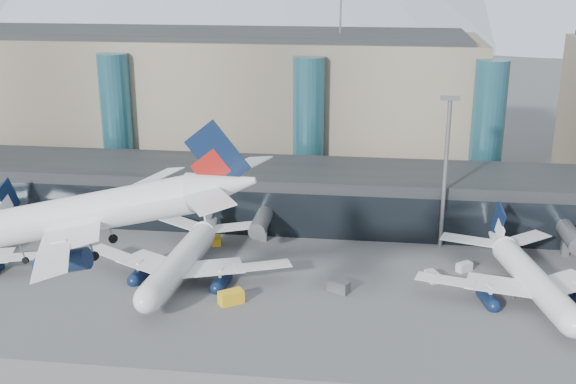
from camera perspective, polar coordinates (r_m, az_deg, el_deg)
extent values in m
cube|color=black|center=(133.15, -1.22, -0.08)|extent=(170.00, 18.00, 10.00)
cube|color=black|center=(125.17, -1.81, -1.78)|extent=(170.00, 0.40, 8.00)
cylinder|color=slate|center=(123.15, -1.96, -2.02)|extent=(2.80, 14.00, 2.80)
cube|color=slate|center=(124.22, -1.95, -3.32)|extent=(1.20, 1.20, 2.40)
cylinder|color=slate|center=(125.64, 21.20, -2.88)|extent=(2.80, 14.00, 2.80)
cube|color=slate|center=(126.69, 21.05, -4.15)|extent=(1.20, 1.20, 2.40)
cube|color=gray|center=(166.08, -8.22, 7.00)|extent=(130.00, 30.00, 30.00)
cube|color=black|center=(163.83, -8.47, 12.32)|extent=(123.50, 28.00, 1.00)
cylinder|color=#275D6E|center=(154.45, -13.36, 5.47)|extent=(6.40, 6.40, 28.00)
cylinder|color=#275D6E|center=(145.43, 1.65, 5.18)|extent=(6.40, 6.40, 28.00)
cylinder|color=#275D6E|center=(146.32, 15.46, 4.61)|extent=(6.40, 6.40, 28.00)
cylinder|color=slate|center=(120.54, 12.30, 1.27)|extent=(0.70, 0.70, 25.00)
cube|color=slate|center=(117.54, 12.72, 7.24)|extent=(3.00, 1.20, 0.60)
cylinder|color=silver|center=(71.63, -14.74, -0.55)|extent=(22.69, 4.82, 3.74)
cone|color=silver|center=(66.94, -3.39, -1.11)|extent=(6.61, 4.04, 3.74)
cube|color=silver|center=(64.37, -16.31, -3.42)|extent=(11.16, 16.97, 0.19)
cylinder|color=#0C1B38|center=(67.21, -16.45, -4.25)|extent=(4.60, 2.27, 2.05)
cube|color=silver|center=(62.77, -4.34, -2.29)|extent=(6.48, 8.95, 0.15)
cube|color=silver|center=(78.23, -11.23, 0.82)|extent=(12.35, 16.80, 0.19)
cylinder|color=#0C1B38|center=(77.59, -12.54, -0.90)|extent=(4.60, 2.27, 2.05)
cube|color=silver|center=(71.04, -2.56, 0.21)|extent=(7.05, 8.84, 0.15)
cube|color=#0C1B38|center=(65.94, -3.17, 1.32)|extent=(5.58, 0.49, 6.57)
cube|color=maroon|center=(66.49, -3.96, 0.44)|extent=(3.74, 0.44, 3.59)
cylinder|color=slate|center=(75.97, -20.02, -1.93)|extent=(0.15, 0.15, 2.99)
cylinder|color=black|center=(76.41, -19.92, -2.86)|extent=(0.67, 0.27, 0.66)
cylinder|color=black|center=(70.61, -14.53, -4.04)|extent=(0.87, 0.37, 0.85)
cylinder|color=black|center=(74.41, -13.13, -2.77)|extent=(0.87, 0.37, 0.85)
cone|color=silver|center=(136.22, -20.69, -0.97)|extent=(4.94, 7.50, 4.08)
cube|color=silver|center=(120.91, -20.95, -3.84)|extent=(18.57, 11.05, 0.20)
cube|color=silver|center=(133.45, -18.96, -1.08)|extent=(9.80, 6.53, 0.16)
cube|color=#0C1B38|center=(135.52, -20.76, 0.38)|extent=(1.01, 6.08, 7.18)
cube|color=silver|center=(135.07, -20.95, -0.25)|extent=(0.80, 4.08, 3.93)
cylinder|color=silver|center=(110.53, -8.27, -4.54)|extent=(5.67, 23.95, 3.93)
ellipsoid|color=silver|center=(100.44, -10.53, -7.08)|extent=(4.33, 5.78, 3.93)
cone|color=silver|center=(123.90, -5.94, -1.80)|extent=(4.42, 7.05, 3.93)
cube|color=silver|center=(109.85, -3.78, -4.90)|extent=(17.89, 11.40, 0.20)
cylinder|color=#0C1B38|center=(109.98, -4.97, -6.04)|extent=(2.51, 4.89, 2.16)
cube|color=silver|center=(122.55, -3.82, -1.87)|extent=(9.43, 6.65, 0.16)
cube|color=silver|center=(115.22, -11.96, -4.14)|extent=(17.60, 13.31, 0.20)
cylinder|color=#0C1B38|center=(114.08, -11.22, -5.41)|extent=(2.51, 4.89, 2.16)
cube|color=silver|center=(125.28, -8.01, -1.56)|extent=(9.26, 7.57, 0.16)
cube|color=slate|center=(123.17, -5.94, -0.37)|extent=(0.67, 5.87, 6.92)
cube|color=silver|center=(122.63, -6.06, -1.04)|extent=(0.56, 3.94, 3.78)
cylinder|color=slate|center=(104.50, -9.73, -7.54)|extent=(0.16, 0.16, 3.15)
cylinder|color=black|center=(105.10, -9.69, -8.22)|extent=(0.30, 0.71, 0.70)
cylinder|color=black|center=(112.24, -6.86, -6.30)|extent=(0.41, 0.92, 0.90)
cylinder|color=black|center=(113.73, -9.14, -6.07)|extent=(0.41, 0.92, 0.90)
cylinder|color=silver|center=(109.13, 18.55, -5.70)|extent=(8.47, 23.62, 3.86)
ellipsoid|color=silver|center=(99.55, 21.08, -8.35)|extent=(4.87, 6.08, 3.86)
cone|color=silver|center=(121.91, 15.93, -2.81)|extent=(5.13, 7.30, 3.86)
cylinder|color=#0C1B38|center=(112.98, 21.34, -6.64)|extent=(3.02, 5.00, 2.13)
cube|color=silver|center=(123.51, 17.97, -2.64)|extent=(8.80, 8.09, 0.15)
cube|color=silver|center=(107.93, 14.08, -5.91)|extent=(17.52, 9.37, 0.19)
cylinder|color=#0C1B38|center=(108.22, 15.23, -7.09)|extent=(3.02, 5.00, 2.13)
cube|color=silver|center=(120.33, 13.85, -2.81)|extent=(9.25, 5.64, 0.15)
cube|color=#0C1B38|center=(121.17, 16.00, -1.39)|extent=(1.39, 5.70, 6.80)
cube|color=silver|center=(120.67, 16.11, -2.07)|extent=(1.04, 3.84, 3.72)
cylinder|color=slate|center=(103.45, 20.12, -8.76)|extent=(0.16, 0.16, 3.09)
cylinder|color=black|center=(104.04, 20.04, -9.43)|extent=(0.38, 0.72, 0.69)
cylinder|color=black|center=(112.40, 19.26, -7.23)|extent=(0.51, 0.93, 0.88)
cylinder|color=black|center=(110.67, 17.04, -7.40)|extent=(0.51, 0.93, 0.88)
cube|color=yellow|center=(123.27, -5.66, -3.84)|extent=(1.86, 2.56, 1.34)
cube|color=#4C4B50|center=(106.20, 4.04, -7.44)|extent=(3.56, 2.93, 1.75)
cube|color=#BDBDBD|center=(115.88, 13.75, -5.77)|extent=(2.72, 2.54, 1.39)
cube|color=#BDBDBD|center=(111.47, 11.33, -6.56)|extent=(2.45, 2.93, 1.48)
cube|color=yellow|center=(102.91, -4.52, -8.29)|extent=(3.83, 3.43, 1.89)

